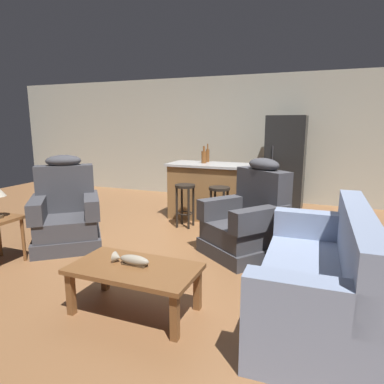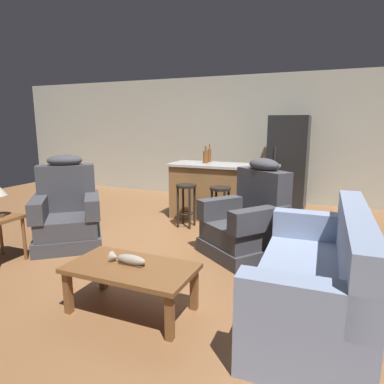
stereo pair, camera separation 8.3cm
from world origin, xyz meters
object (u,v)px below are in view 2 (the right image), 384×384
object	(u,v)px
bottle_tall_green	(210,155)
fish_figurine	(128,259)
bar_stool_left	(186,198)
bar_stool_right	(220,201)
kitchen_island	(222,192)
recliner_near_island	(248,222)
bottle_short_amber	(206,157)
coffee_table	(131,272)
recliner_near_lamp	(67,214)
couch	(318,279)
refrigerator	(288,163)

from	to	relation	value
bottle_tall_green	fish_figurine	bearing A→B (deg)	-82.12
bar_stool_left	fish_figurine	bearing A→B (deg)	-77.77
bar_stool_right	kitchen_island	bearing A→B (deg)	105.20
recliner_near_island	bottle_short_amber	size ratio (longest dim) A/B	4.14
kitchen_island	bar_stool_left	distance (m)	0.74
coffee_table	kitchen_island	distance (m)	3.11
kitchen_island	bottle_tall_green	size ratio (longest dim) A/B	5.68
coffee_table	bottle_short_amber	distance (m)	3.24
coffee_table	bar_stool_left	size ratio (longest dim) A/B	1.62
bottle_tall_green	recliner_near_island	bearing A→B (deg)	-55.55
recliner_near_lamp	bottle_short_amber	size ratio (longest dim) A/B	4.14
couch	recliner_near_lamp	xyz separation A→B (m)	(-3.22, 0.60, 0.08)
kitchen_island	bar_stool_left	xyz separation A→B (m)	(-0.39, -0.63, -0.01)
recliner_near_lamp	recliner_near_island	bearing A→B (deg)	64.74
coffee_table	bar_stool_left	world-z (taller)	bar_stool_left
recliner_near_island	bar_stool_left	bearing A→B (deg)	-85.87
coffee_table	recliner_near_lamp	world-z (taller)	recliner_near_lamp
couch	bottle_short_amber	distance (m)	3.35
recliner_near_island	kitchen_island	bearing A→B (deg)	-113.33
bar_stool_left	refrigerator	distance (m)	2.28
kitchen_island	refrigerator	world-z (taller)	refrigerator
couch	recliner_near_lamp	bearing A→B (deg)	-12.30
fish_figurine	kitchen_island	world-z (taller)	kitchen_island
fish_figurine	bar_stool_left	size ratio (longest dim) A/B	0.50
fish_figurine	refrigerator	world-z (taller)	refrigerator
fish_figurine	recliner_near_island	size ratio (longest dim) A/B	0.28
fish_figurine	couch	xyz separation A→B (m)	(1.53, 0.50, -0.12)
couch	recliner_near_island	xyz separation A→B (m)	(-0.88, 1.18, 0.08)
couch	fish_figurine	bearing A→B (deg)	16.38
kitchen_island	bar_stool_left	size ratio (longest dim) A/B	2.65
bar_stool_right	bottle_tall_green	bearing A→B (deg)	119.95
couch	recliner_near_lamp	world-z (taller)	recliner_near_lamp
coffee_table	recliner_near_island	xyz separation A→B (m)	(0.61, 1.71, 0.06)
recliner_near_lamp	recliner_near_island	size ratio (longest dim) A/B	1.00
couch	bar_stool_left	size ratio (longest dim) A/B	2.83
bar_stool_right	coffee_table	bearing A→B (deg)	-89.68
coffee_table	fish_figurine	bearing A→B (deg)	149.45
coffee_table	refrigerator	world-z (taller)	refrigerator
coffee_table	bottle_short_amber	size ratio (longest dim) A/B	3.79
recliner_near_lamp	bottle_short_amber	xyz separation A→B (m)	(1.23, 2.00, 0.64)
coffee_table	couch	size ratio (longest dim) A/B	0.57
fish_figurine	kitchen_island	distance (m)	3.08
fish_figurine	bar_stool_right	distance (m)	2.45
fish_figurine	recliner_near_lamp	size ratio (longest dim) A/B	0.28
recliner_near_island	bottle_short_amber	world-z (taller)	bottle_short_amber
bottle_short_amber	bar_stool_right	bearing A→B (deg)	-53.23
couch	bar_stool_right	bearing A→B (deg)	-54.13
bottle_tall_green	bottle_short_amber	distance (m)	0.19
fish_figurine	coffee_table	bearing A→B (deg)	-30.55
couch	kitchen_island	world-z (taller)	kitchen_island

